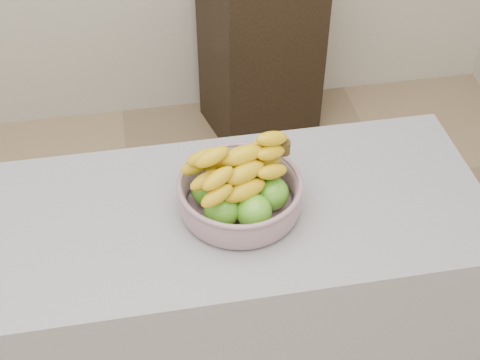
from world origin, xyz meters
name	(u,v)px	position (x,y,z in m)	size (l,w,h in m)	color
counter	(132,326)	(0.00, 0.28, 0.45)	(2.00, 0.60, 0.90)	gray
cabinet	(261,47)	(0.70, 1.78, 0.45)	(0.50, 0.40, 0.90)	black
fruit_bowl	(240,190)	(0.33, 0.28, 0.96)	(0.33, 0.33, 0.20)	#95A1B3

